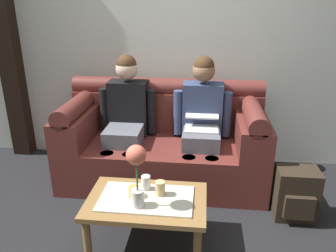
% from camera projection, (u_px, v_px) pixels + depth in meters
% --- Properties ---
extents(back_wall_patterned, '(6.00, 0.12, 2.90)m').
position_uv_depth(back_wall_patterned, '(170.00, 26.00, 3.42)').
color(back_wall_patterned, silver).
rests_on(back_wall_patterned, ground_plane).
extents(timber_pillar, '(0.20, 0.20, 2.90)m').
position_uv_depth(timber_pillar, '(6.00, 25.00, 3.48)').
color(timber_pillar, black).
rests_on(timber_pillar, ground_plane).
extents(couch, '(1.93, 0.88, 0.96)m').
position_uv_depth(couch, '(164.00, 142.00, 3.31)').
color(couch, maroon).
rests_on(couch, ground_plane).
extents(person_left, '(0.56, 0.67, 1.22)m').
position_uv_depth(person_left, '(126.00, 114.00, 3.24)').
color(person_left, '#595B66').
rests_on(person_left, ground_plane).
extents(person_right, '(0.56, 0.67, 1.22)m').
position_uv_depth(person_right, '(202.00, 117.00, 3.17)').
color(person_right, '#595B66').
rests_on(person_right, ground_plane).
extents(coffee_table, '(0.85, 0.55, 0.40)m').
position_uv_depth(coffee_table, '(147.00, 205.00, 2.38)').
color(coffee_table, olive).
rests_on(coffee_table, ground_plane).
extents(flower_vase, '(0.13, 0.13, 0.45)m').
position_uv_depth(flower_vase, '(137.00, 168.00, 2.16)').
color(flower_vase, silver).
rests_on(flower_vase, coffee_table).
extents(cup_near_left, '(0.07, 0.07, 0.11)m').
position_uv_depth(cup_near_left, '(160.00, 188.00, 2.38)').
color(cup_near_left, '#DBB77A').
rests_on(cup_near_left, coffee_table).
extents(cup_near_right, '(0.07, 0.07, 0.11)m').
position_uv_depth(cup_near_right, '(146.00, 183.00, 2.44)').
color(cup_near_right, silver).
rests_on(cup_near_right, coffee_table).
extents(cup_far_center, '(0.08, 0.08, 0.08)m').
position_uv_depth(cup_far_center, '(134.00, 192.00, 2.36)').
color(cup_far_center, gold).
rests_on(cup_far_center, coffee_table).
extents(backpack_right, '(0.33, 0.29, 0.43)m').
position_uv_depth(backpack_right, '(296.00, 194.00, 2.73)').
color(backpack_right, '#2D2319').
rests_on(backpack_right, ground_plane).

